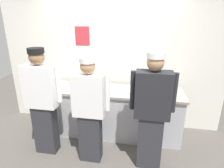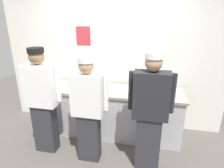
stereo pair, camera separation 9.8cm
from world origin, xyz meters
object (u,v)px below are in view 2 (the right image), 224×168
(chef_center, at_px, (88,109))
(plate_stack_front, at_px, (101,87))
(chef_near_left, at_px, (42,99))
(chef_far_right, at_px, (150,111))
(squeeze_bottle_secondary, at_px, (89,80))
(ramekin_green_sauce, at_px, (85,89))
(ramekin_yellow_sauce, at_px, (73,87))
(mixing_bowl_steel, at_px, (152,91))
(ramekin_red_sauce, at_px, (81,86))
(chefs_knife, at_px, (156,90))
(ramekin_orange_sauce, at_px, (58,82))
(squeeze_bottle_primary, at_px, (78,86))
(plate_stack_rear, at_px, (59,85))
(sheet_tray, at_px, (124,90))

(chef_center, distance_m, plate_stack_front, 0.75)
(chef_near_left, distance_m, chef_far_right, 1.63)
(plate_stack_front, xyz_separation_m, squeeze_bottle_secondary, (-0.28, 0.17, 0.05))
(plate_stack_front, xyz_separation_m, ramekin_green_sauce, (-0.24, -0.16, -0.01))
(ramekin_yellow_sauce, bearing_deg, chef_near_left, -113.64)
(plate_stack_front, height_order, mixing_bowl_steel, mixing_bowl_steel)
(ramekin_red_sauce, xyz_separation_m, chefs_knife, (1.35, 0.11, -0.02))
(chef_center, height_order, plate_stack_front, chef_center)
(plate_stack_front, bearing_deg, ramekin_orange_sauce, 171.32)
(ramekin_orange_sauce, distance_m, ramekin_yellow_sauce, 0.48)
(squeeze_bottle_primary, xyz_separation_m, ramekin_yellow_sauce, (-0.13, 0.11, -0.06))
(plate_stack_front, distance_m, squeeze_bottle_primary, 0.42)
(plate_stack_front, bearing_deg, chefs_knife, 6.24)
(ramekin_green_sauce, bearing_deg, ramekin_red_sauce, 130.06)
(ramekin_orange_sauce, bearing_deg, ramekin_green_sauce, -24.52)
(plate_stack_rear, relative_size, ramekin_red_sauce, 2.19)
(ramekin_yellow_sauce, xyz_separation_m, ramekin_red_sauce, (0.11, 0.09, 0.00))
(ramekin_yellow_sauce, bearing_deg, mixing_bowl_steel, 0.12)
(chef_far_right, relative_size, ramekin_yellow_sauce, 15.55)
(plate_stack_front, distance_m, ramekin_orange_sauce, 0.91)
(ramekin_yellow_sauce, distance_m, chefs_knife, 1.48)
(squeeze_bottle_secondary, bearing_deg, ramekin_yellow_sauce, -126.91)
(plate_stack_rear, xyz_separation_m, ramekin_green_sauce, (0.53, -0.08, -0.01))
(chef_near_left, relative_size, squeeze_bottle_primary, 9.16)
(mixing_bowl_steel, height_order, sheet_tray, mixing_bowl_steel)
(squeeze_bottle_secondary, bearing_deg, chef_near_left, -118.17)
(plate_stack_front, height_order, chefs_knife, plate_stack_front)
(squeeze_bottle_primary, bearing_deg, ramekin_red_sauce, 95.66)
(sheet_tray, bearing_deg, ramekin_green_sauce, -166.88)
(chef_center, height_order, ramekin_yellow_sauce, chef_center)
(chef_near_left, xyz_separation_m, mixing_bowl_steel, (1.65, 0.60, 0.04))
(chef_center, bearing_deg, ramekin_yellow_sauce, 127.26)
(chef_center, bearing_deg, plate_stack_rear, 139.65)
(plate_stack_rear, xyz_separation_m, ramekin_red_sauce, (0.40, 0.08, -0.01))
(chefs_knife, bearing_deg, chef_near_left, -155.14)
(chef_far_right, bearing_deg, plate_stack_rear, 158.51)
(chef_near_left, relative_size, squeeze_bottle_secondary, 9.53)
(squeeze_bottle_secondary, height_order, ramekin_red_sauce, squeeze_bottle_secondary)
(squeeze_bottle_primary, distance_m, ramekin_yellow_sauce, 0.18)
(ramekin_yellow_sauce, bearing_deg, chef_far_right, -25.11)
(chef_center, height_order, squeeze_bottle_secondary, chef_center)
(sheet_tray, distance_m, ramekin_red_sauce, 0.80)
(ramekin_green_sauce, distance_m, ramekin_red_sauce, 0.21)
(squeeze_bottle_primary, xyz_separation_m, ramekin_orange_sauce, (-0.55, 0.35, -0.07))
(ramekin_green_sauce, relative_size, ramekin_yellow_sauce, 0.76)
(squeeze_bottle_primary, height_order, squeeze_bottle_secondary, squeeze_bottle_primary)
(ramekin_green_sauce, distance_m, ramekin_orange_sauce, 0.73)
(ramekin_green_sauce, bearing_deg, ramekin_orange_sauce, 155.48)
(chef_center, bearing_deg, ramekin_red_sauce, 117.37)
(mixing_bowl_steel, height_order, ramekin_red_sauce, mixing_bowl_steel)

